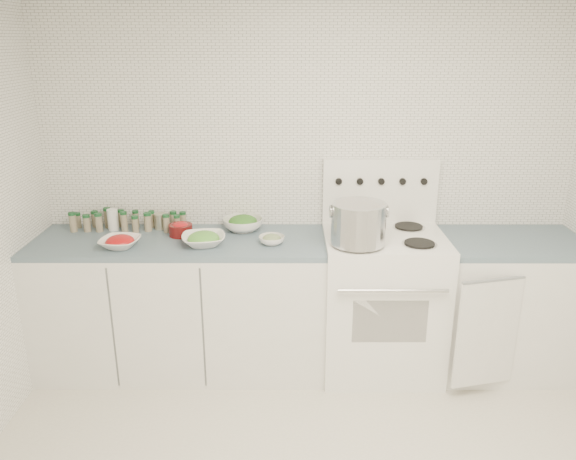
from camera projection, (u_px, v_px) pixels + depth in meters
The scene contains 13 objects.
room_walls at pixel (321, 185), 2.21m from camera, with size 3.54×3.04×2.52m.
counter_left at pixel (183, 304), 3.70m from camera, with size 1.85×0.62×0.90m.
stove at pixel (381, 298), 3.68m from camera, with size 0.76×0.70×1.36m.
counter_right at pixel (506, 304), 3.69m from camera, with size 0.89×0.72×0.90m.
stock_pot at pixel (358, 222), 3.32m from camera, with size 0.35×0.32×0.25m.
bowl_tomato at pixel (120, 242), 3.42m from camera, with size 0.27×0.27×0.08m.
bowl_snowpea at pixel (204, 239), 3.45m from camera, with size 0.31×0.31×0.09m.
bowl_broccoli at pixel (243, 223), 3.71m from camera, with size 0.31×0.31×0.11m.
bowl_zucchini at pixel (272, 239), 3.47m from camera, with size 0.20×0.20×0.06m.
bowl_pepper at pixel (181, 229), 3.61m from camera, with size 0.15×0.15×0.09m.
salt_canister at pixel (113, 220), 3.72m from camera, with size 0.07×0.07×0.14m, color white.
tin_can at pixel (160, 221), 3.74m from camera, with size 0.08×0.08×0.10m, color #AEAB93.
spice_cluster at pixel (126, 221), 3.73m from camera, with size 0.75×0.16×0.14m.
Camera 1 is at (-0.13, -2.15, 2.11)m, focal length 35.00 mm.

